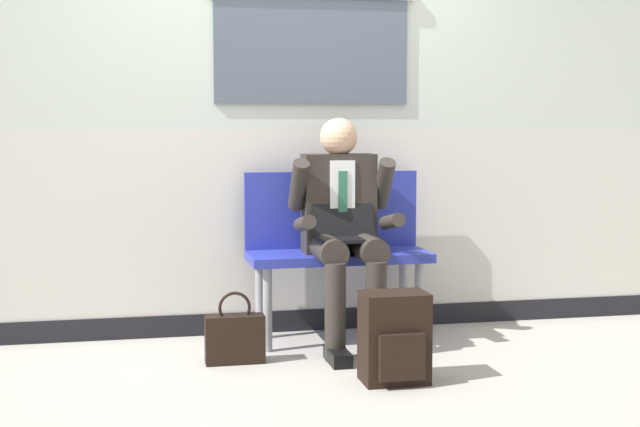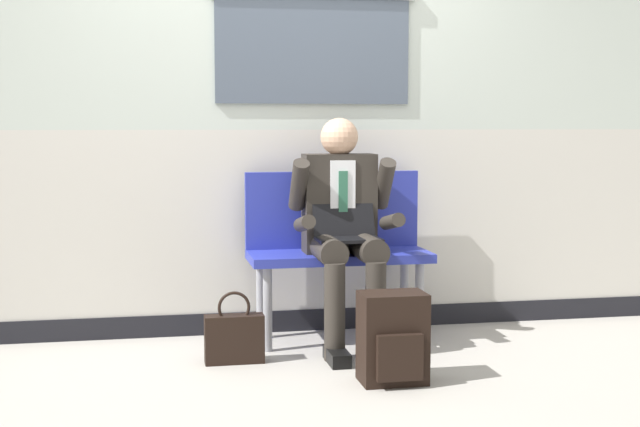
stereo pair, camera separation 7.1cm
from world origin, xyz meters
name	(u,v)px [view 1 (the left image)]	position (x,y,z in m)	size (l,w,h in m)	color
ground_plane	(296,356)	(0.00, 0.00, 0.00)	(18.00, 18.00, 0.00)	#9E9991
station_wall	(276,96)	(0.00, 0.62, 1.39)	(6.24, 0.17, 2.78)	beige
bench_with_person	(336,241)	(0.30, 0.35, 0.56)	(1.01, 0.42, 0.95)	#28339E
person_seated	(344,225)	(0.30, 0.15, 0.68)	(0.57, 0.70, 1.26)	#2D2823
backpack	(395,338)	(0.37, -0.58, 0.21)	(0.31, 0.25, 0.43)	black
handbag	(235,338)	(-0.33, -0.08, 0.13)	(0.30, 0.10, 0.37)	black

